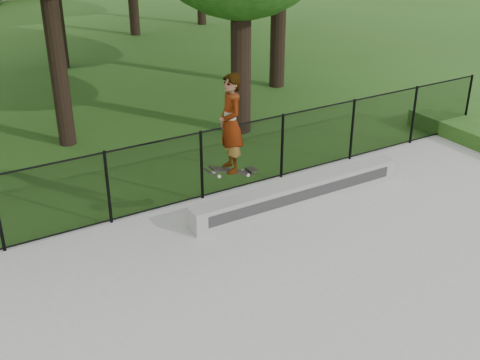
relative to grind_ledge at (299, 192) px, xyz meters
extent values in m
cube|color=#A4A49F|center=(0.00, 0.00, 0.00)|extent=(4.94, 0.40, 0.47)
cube|color=black|center=(-1.79, -0.29, 1.02)|extent=(0.80, 0.23, 0.31)
imported|color=#B0DAE8|center=(-1.79, -0.29, 1.93)|extent=(0.54, 0.71, 1.78)
cylinder|color=black|center=(-3.62, 1.20, 0.52)|extent=(0.06, 0.06, 1.50)
cylinder|color=black|center=(-1.62, 1.20, 0.52)|extent=(0.06, 0.06, 1.50)
cylinder|color=black|center=(0.38, 1.20, 0.52)|extent=(0.06, 0.06, 1.50)
cylinder|color=black|center=(2.38, 1.20, 0.52)|extent=(0.06, 0.06, 1.50)
cylinder|color=black|center=(4.38, 1.20, 0.52)|extent=(0.06, 0.06, 1.50)
cylinder|color=black|center=(6.38, 1.20, 0.52)|extent=(0.06, 0.06, 1.50)
cylinder|color=black|center=(-1.62, 1.20, 1.24)|extent=(16.00, 0.04, 0.04)
cylinder|color=black|center=(-1.62, 1.20, -0.18)|extent=(16.00, 0.04, 0.04)
cube|color=black|center=(-1.62, 1.20, 0.52)|extent=(16.00, 0.01, 1.50)
cylinder|color=black|center=(-3.12, 5.80, 2.38)|extent=(0.44, 0.44, 5.34)
cylinder|color=black|center=(1.18, 4.30, 1.75)|extent=(0.44, 0.44, 4.09)
cylinder|color=black|center=(4.38, 7.30, 2.35)|extent=(0.44, 0.44, 5.29)
camera|label=1|loc=(-6.71, -8.83, 5.56)|focal=45.00mm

